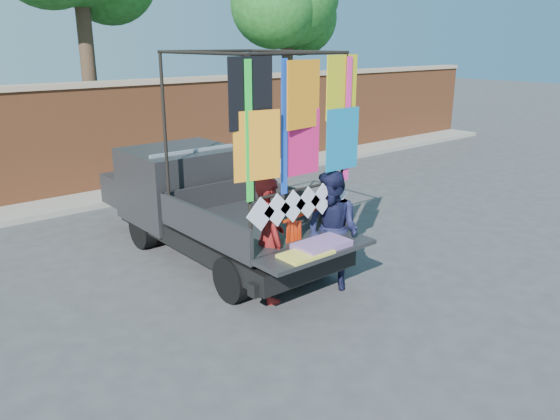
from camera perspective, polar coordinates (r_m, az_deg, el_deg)
ground at (r=7.84m, az=-1.85°, el=-9.26°), size 90.00×90.00×0.00m
brick_wall at (r=13.43m, az=-20.84°, el=6.82°), size 30.00×0.45×2.61m
curb at (r=13.05m, az=-19.21°, el=0.99°), size 30.00×1.20×0.12m
pickup_truck at (r=9.57m, az=-8.56°, el=0.97°), size 2.13×5.36×3.37m
woman at (r=7.50m, az=-1.17°, el=-3.06°), size 0.63×0.76×1.79m
man at (r=7.91m, az=5.50°, el=-2.17°), size 0.80×0.95×1.75m
streamer_bundle at (r=7.58m, az=1.80°, el=-1.84°), size 0.84×0.22×0.59m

